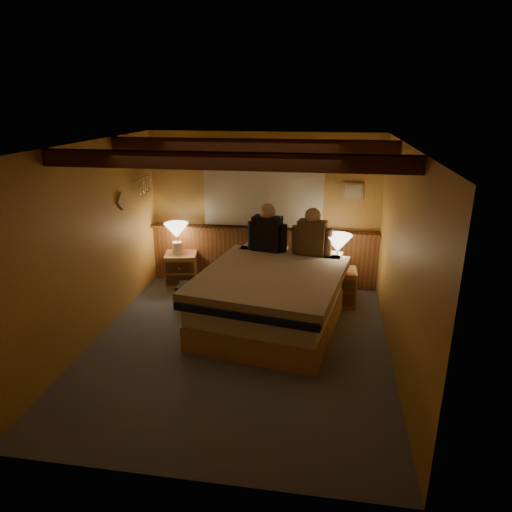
% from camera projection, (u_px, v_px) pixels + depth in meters
% --- Properties ---
extents(floor, '(4.20, 4.20, 0.00)m').
position_uv_depth(floor, '(239.00, 346.00, 5.57)').
color(floor, '#4A4F58').
rests_on(floor, ground).
extents(ceiling, '(4.20, 4.20, 0.00)m').
position_uv_depth(ceiling, '(236.00, 145.00, 4.79)').
color(ceiling, tan).
rests_on(ceiling, wall_back).
extents(wall_back, '(3.60, 0.00, 3.60)m').
position_uv_depth(wall_back, '(264.00, 211.00, 7.14)').
color(wall_back, gold).
rests_on(wall_back, floor).
extents(wall_left, '(0.00, 4.20, 4.20)m').
position_uv_depth(wall_left, '(90.00, 245.00, 5.45)').
color(wall_left, gold).
rests_on(wall_left, floor).
extents(wall_right, '(0.00, 4.20, 4.20)m').
position_uv_depth(wall_right, '(401.00, 261.00, 4.91)').
color(wall_right, gold).
rests_on(wall_right, floor).
extents(wall_front, '(3.60, 0.00, 3.60)m').
position_uv_depth(wall_front, '(180.00, 347.00, 3.22)').
color(wall_front, gold).
rests_on(wall_front, floor).
extents(wainscot, '(3.60, 0.23, 0.94)m').
position_uv_depth(wainscot, '(263.00, 255.00, 7.31)').
color(wainscot, brown).
rests_on(wainscot, wall_back).
extents(curtain_window, '(2.18, 0.09, 1.11)m').
position_uv_depth(curtain_window, '(263.00, 191.00, 6.97)').
color(curtain_window, '#482412').
rests_on(curtain_window, wall_back).
extents(ceiling_beams, '(3.60, 1.65, 0.16)m').
position_uv_depth(ceiling_beams, '(239.00, 152.00, 4.96)').
color(ceiling_beams, '#482412').
rests_on(ceiling_beams, ceiling).
extents(coat_rail, '(0.05, 0.55, 0.24)m').
position_uv_depth(coat_rail, '(144.00, 184.00, 6.75)').
color(coat_rail, silver).
rests_on(coat_rail, wall_left).
extents(framed_print, '(0.30, 0.04, 0.25)m').
position_uv_depth(framed_print, '(353.00, 191.00, 6.81)').
color(framed_print, tan).
rests_on(framed_print, wall_back).
extents(bed, '(2.05, 2.49, 0.76)m').
position_uv_depth(bed, '(273.00, 296.00, 6.01)').
color(bed, '#B7824E').
rests_on(bed, floor).
extents(nightstand_left, '(0.57, 0.53, 0.53)m').
position_uv_depth(nightstand_left, '(181.00, 269.00, 7.31)').
color(nightstand_left, '#B7824E').
rests_on(nightstand_left, floor).
extents(nightstand_right, '(0.50, 0.45, 0.53)m').
position_uv_depth(nightstand_right, '(339.00, 287.00, 6.63)').
color(nightstand_right, '#B7824E').
rests_on(nightstand_right, floor).
extents(lamp_left, '(0.38, 0.38, 0.49)m').
position_uv_depth(lamp_left, '(177.00, 232.00, 7.12)').
color(lamp_left, silver).
rests_on(lamp_left, nightstand_left).
extents(lamp_right, '(0.39, 0.39, 0.51)m').
position_uv_depth(lamp_right, '(338.00, 245.00, 6.45)').
color(lamp_right, silver).
rests_on(lamp_right, nightstand_right).
extents(person_left, '(0.59, 0.31, 0.73)m').
position_uv_depth(person_left, '(267.00, 231.00, 6.59)').
color(person_left, black).
rests_on(person_left, bed).
extents(person_right, '(0.57, 0.30, 0.70)m').
position_uv_depth(person_right, '(312.00, 235.00, 6.43)').
color(person_right, '#523921').
rests_on(person_right, bed).
extents(duffel_bag, '(0.53, 0.34, 0.37)m').
position_uv_depth(duffel_bag, '(196.00, 295.00, 6.64)').
color(duffel_bag, black).
rests_on(duffel_bag, floor).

